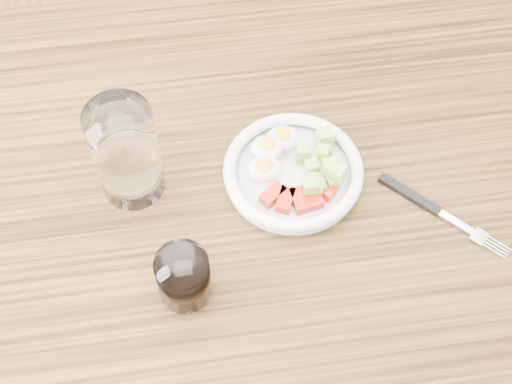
% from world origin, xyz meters
% --- Properties ---
extents(ground, '(4.00, 4.00, 0.00)m').
position_xyz_m(ground, '(0.00, 0.00, 0.00)').
color(ground, brown).
rests_on(ground, ground).
extents(dining_table, '(1.50, 0.90, 0.77)m').
position_xyz_m(dining_table, '(0.00, 0.00, 0.67)').
color(dining_table, brown).
rests_on(dining_table, ground).
extents(bowl, '(0.20, 0.20, 0.05)m').
position_xyz_m(bowl, '(0.05, 0.05, 0.79)').
color(bowl, white).
rests_on(bowl, dining_table).
extents(fork, '(0.15, 0.16, 0.01)m').
position_xyz_m(fork, '(0.22, -0.03, 0.77)').
color(fork, black).
rests_on(fork, dining_table).
extents(water_glass, '(0.09, 0.09, 0.16)m').
position_xyz_m(water_glass, '(-0.18, 0.07, 0.85)').
color(water_glass, white).
rests_on(water_glass, dining_table).
extents(coffee_glass, '(0.07, 0.07, 0.08)m').
position_xyz_m(coffee_glass, '(-0.12, -0.11, 0.81)').
color(coffee_glass, white).
rests_on(coffee_glass, dining_table).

